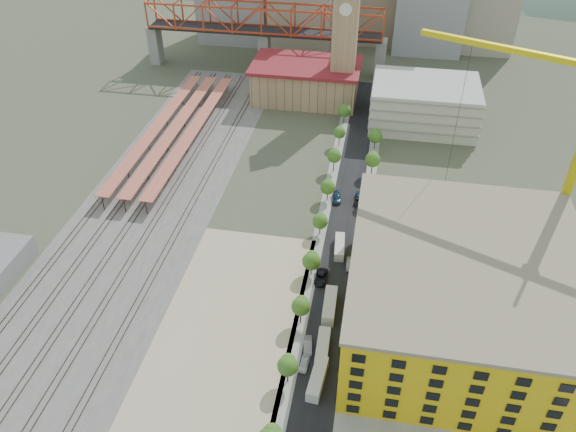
% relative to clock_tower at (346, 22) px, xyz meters
% --- Properties ---
extents(ground, '(400.00, 400.00, 0.00)m').
position_rel_clock_tower_xyz_m(ground, '(-8.00, -79.99, -28.70)').
color(ground, '#474C38').
rests_on(ground, ground).
extents(ballast_strip, '(36.00, 165.00, 0.06)m').
position_rel_clock_tower_xyz_m(ballast_strip, '(-44.00, -62.49, -28.67)').
color(ballast_strip, '#605E59').
rests_on(ballast_strip, ground).
extents(dirt_lot, '(28.00, 67.00, 0.06)m').
position_rel_clock_tower_xyz_m(dirt_lot, '(-12.00, -111.49, -28.67)').
color(dirt_lot, tan).
rests_on(dirt_lot, ground).
extents(street_asphalt, '(12.00, 170.00, 0.06)m').
position_rel_clock_tower_xyz_m(street_asphalt, '(8.00, -64.99, -28.67)').
color(street_asphalt, black).
rests_on(street_asphalt, ground).
extents(sidewalk_west, '(3.00, 170.00, 0.04)m').
position_rel_clock_tower_xyz_m(sidewalk_west, '(2.50, -64.99, -28.68)').
color(sidewalk_west, gray).
rests_on(sidewalk_west, ground).
extents(sidewalk_east, '(3.00, 170.00, 0.04)m').
position_rel_clock_tower_xyz_m(sidewalk_east, '(13.50, -64.99, -28.68)').
color(sidewalk_east, gray).
rests_on(sidewalk_east, ground).
extents(construction_pad, '(50.00, 90.00, 0.06)m').
position_rel_clock_tower_xyz_m(construction_pad, '(37.00, -99.99, -28.67)').
color(construction_pad, gray).
rests_on(construction_pad, ground).
extents(rail_tracks, '(26.56, 160.00, 0.18)m').
position_rel_clock_tower_xyz_m(rail_tracks, '(-45.80, -62.49, -28.55)').
color(rail_tracks, '#382B23').
rests_on(rail_tracks, ground).
extents(platform_canopies, '(16.00, 80.00, 4.12)m').
position_rel_clock_tower_xyz_m(platform_canopies, '(-49.00, -34.99, -24.70)').
color(platform_canopies, '#DD7655').
rests_on(platform_canopies, ground).
extents(station_hall, '(38.00, 24.00, 13.10)m').
position_rel_clock_tower_xyz_m(station_hall, '(-13.00, 2.01, -22.03)').
color(station_hall, tan).
rests_on(station_hall, ground).
extents(clock_tower, '(12.00, 12.00, 52.00)m').
position_rel_clock_tower_xyz_m(clock_tower, '(0.00, 0.00, 0.00)').
color(clock_tower, tan).
rests_on(clock_tower, ground).
extents(parking_garage, '(34.00, 26.00, 14.00)m').
position_rel_clock_tower_xyz_m(parking_garage, '(28.00, -9.99, -21.70)').
color(parking_garage, silver).
rests_on(parking_garage, ground).
extents(truss_bridge, '(94.00, 9.60, 25.60)m').
position_rel_clock_tower_xyz_m(truss_bridge, '(-33.00, 25.01, -9.83)').
color(truss_bridge, gray).
rests_on(truss_bridge, ground).
extents(construction_building, '(44.60, 50.60, 18.80)m').
position_rel_clock_tower_xyz_m(construction_building, '(34.00, -99.99, -19.29)').
color(construction_building, yellow).
rests_on(construction_building, ground).
extents(street_trees, '(15.40, 124.40, 8.00)m').
position_rel_clock_tower_xyz_m(street_trees, '(8.00, -74.99, -28.70)').
color(street_trees, '#2A5F1C').
rests_on(street_trees, ground).
extents(distant_hills, '(647.00, 264.00, 227.00)m').
position_rel_clock_tower_xyz_m(distant_hills, '(37.28, 180.01, -108.23)').
color(distant_hills, '#4C6B59').
rests_on(distant_hills, ground).
extents(tower_crane, '(47.52, 22.28, 54.59)m').
position_rel_clock_tower_xyz_m(tower_crane, '(52.64, -73.21, 4.99)').
color(tower_crane, yellow).
rests_on(tower_crane, ground).
extents(site_trailer_a, '(3.21, 9.31, 2.50)m').
position_rel_clock_tower_xyz_m(site_trailer_a, '(8.00, -119.38, -27.45)').
color(site_trailer_a, silver).
rests_on(site_trailer_a, ground).
extents(site_trailer_b, '(2.56, 8.97, 2.44)m').
position_rel_clock_tower_xyz_m(site_trailer_b, '(8.00, -111.90, -27.48)').
color(site_trailer_b, silver).
rests_on(site_trailer_b, ground).
extents(site_trailer_c, '(2.78, 9.74, 2.65)m').
position_rel_clock_tower_xyz_m(site_trailer_c, '(8.00, -100.47, -27.37)').
color(site_trailer_c, silver).
rests_on(site_trailer_c, ground).
extents(site_trailer_d, '(2.87, 8.71, 2.35)m').
position_rel_clock_tower_xyz_m(site_trailer_d, '(8.00, -80.66, -27.52)').
color(site_trailer_d, silver).
rests_on(site_trailer_d, ground).
extents(car_0, '(1.93, 4.22, 1.40)m').
position_rel_clock_tower_xyz_m(car_0, '(5.00, -115.99, -28.00)').
color(car_0, silver).
rests_on(car_0, ground).
extents(car_1, '(2.31, 4.91, 1.56)m').
position_rel_clock_tower_xyz_m(car_1, '(5.00, -111.46, -27.92)').
color(car_1, gray).
rests_on(car_1, ground).
extents(car_2, '(2.69, 5.77, 1.60)m').
position_rel_clock_tower_xyz_m(car_2, '(5.00, -91.56, -27.90)').
color(car_2, black).
rests_on(car_2, ground).
extents(car_3, '(2.89, 5.58, 1.55)m').
position_rel_clock_tower_xyz_m(car_3, '(5.00, -59.88, -27.92)').
color(car_3, navy).
rests_on(car_3, ground).
extents(car_5, '(1.87, 4.69, 1.52)m').
position_rel_clock_tower_xyz_m(car_5, '(11.00, -85.95, -27.94)').
color(car_5, gray).
rests_on(car_5, ground).
extents(car_6, '(2.49, 4.86, 1.31)m').
position_rel_clock_tower_xyz_m(car_6, '(11.00, -60.16, -28.04)').
color(car_6, black).
rests_on(car_6, ground).
extents(car_7, '(2.58, 4.77, 1.31)m').
position_rel_clock_tower_xyz_m(car_7, '(11.00, -58.68, -28.04)').
color(car_7, navy).
rests_on(car_7, ground).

